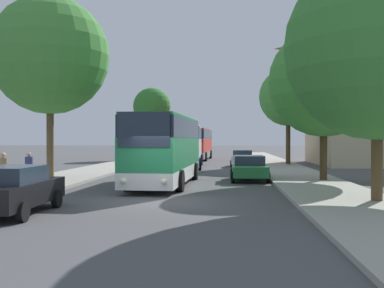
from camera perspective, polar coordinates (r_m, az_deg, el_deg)
name	(u,v)px	position (r m, az deg, el deg)	size (l,w,h in m)	color
ground_plane	(158,202)	(17.12, -4.34, -7.36)	(300.00, 300.00, 0.00)	#4C4C4F
sidewalk_right	(348,202)	(17.48, 19.16, -6.98)	(4.00, 120.00, 0.15)	#A39E93
bus_front	(165,149)	(23.37, -3.39, -0.62)	(2.99, 10.46, 3.51)	silver
bus_middle	(186,145)	(37.37, -0.80, -0.18)	(3.02, 11.66, 3.47)	#2D519E
bus_rear	(198,143)	(51.71, 0.72, 0.07)	(3.05, 12.17, 3.53)	gray
parked_car_left_curb	(13,189)	(15.33, -21.73, -5.35)	(2.04, 4.48, 1.53)	black
parked_car_right_near	(249,168)	(25.76, 7.27, -3.01)	(2.11, 4.06, 1.44)	#236B38
parked_car_right_far	(243,158)	(39.06, 6.45, -1.76)	(2.18, 4.47, 1.43)	silver
pedestrian_waiting_near	(29,169)	(22.46, -20.00, -3.05)	(0.36, 0.36, 1.61)	#23232D
pedestrian_waiting_far	(3,174)	(19.24, -22.87, -3.50)	(0.36, 0.36, 1.71)	#23232D
tree_left_near	(152,107)	(52.65, -5.11, 4.73)	(4.38, 4.38, 8.22)	#513D23
tree_left_far	(50,56)	(26.89, -17.60, 10.64)	(6.60, 6.60, 10.23)	brown
tree_right_near	(324,82)	(25.83, 16.38, 7.56)	(6.03, 6.03, 8.38)	#47331E
tree_right_mid	(288,97)	(40.97, 12.12, 5.85)	(5.17, 5.17, 8.57)	#47331E
tree_right_far	(377,48)	(17.88, 22.48, 11.22)	(6.71, 6.71, 8.89)	#513D23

